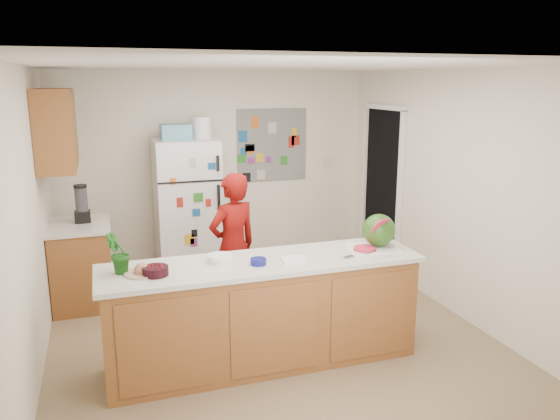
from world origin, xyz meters
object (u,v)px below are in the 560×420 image
object	(u,v)px
person	(233,247)
cherry_bowl	(156,271)
watermelon	(379,230)
refrigerator	(187,209)

from	to	relation	value
person	cherry_bowl	distance (m)	1.39
cherry_bowl	watermelon	bearing A→B (deg)	3.37
refrigerator	person	world-z (taller)	refrigerator
refrigerator	person	xyz separation A→B (m)	(0.24, -1.38, -0.10)
person	cherry_bowl	bearing A→B (deg)	30.07
watermelon	refrigerator	bearing A→B (deg)	119.91
refrigerator	cherry_bowl	world-z (taller)	refrigerator
person	refrigerator	bearing A→B (deg)	-101.29
refrigerator	watermelon	distance (m)	2.71
person	watermelon	bearing A→B (deg)	118.14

